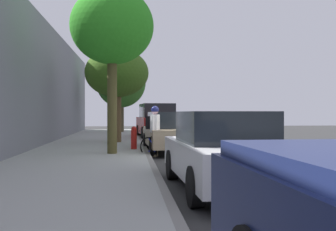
{
  "coord_description": "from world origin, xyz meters",
  "views": [
    {
      "loc": [
        2.15,
        13.25,
        1.5
      ],
      "look_at": [
        0.82,
        -0.46,
        1.4
      ],
      "focal_mm": 43.3,
      "sensor_mm": 36.0,
      "label": 1
    }
  ],
  "objects_px": {
    "parked_suv_red_nearest": "(156,121)",
    "parked_sedan_tan_second": "(171,132)",
    "street_tree_near_cyclist": "(121,82)",
    "fire_hydrant": "(134,138)",
    "street_tree_mid_block": "(117,74)",
    "bicycle_at_curb": "(162,147)",
    "cyclist_with_backpack": "(154,126)",
    "parked_sedan_white_mid": "(223,151)",
    "street_tree_far_end": "(112,27)"
  },
  "relations": [
    {
      "from": "parked_suv_red_nearest",
      "to": "cyclist_with_backpack",
      "type": "xyz_separation_m",
      "value": [
        0.69,
        8.97,
        0.03
      ]
    },
    {
      "from": "fire_hydrant",
      "to": "parked_sedan_white_mid",
      "type": "bearing_deg",
      "value": 102.54
    },
    {
      "from": "bicycle_at_curb",
      "to": "street_tree_near_cyclist",
      "type": "height_order",
      "value": "street_tree_near_cyclist"
    },
    {
      "from": "street_tree_near_cyclist",
      "to": "fire_hydrant",
      "type": "distance_m",
      "value": 13.96
    },
    {
      "from": "parked_sedan_white_mid",
      "to": "cyclist_with_backpack",
      "type": "bearing_deg",
      "value": -80.98
    },
    {
      "from": "parked_suv_red_nearest",
      "to": "street_tree_far_end",
      "type": "distance_m",
      "value": 10.02
    },
    {
      "from": "parked_suv_red_nearest",
      "to": "parked_sedan_tan_second",
      "type": "relative_size",
      "value": 1.08
    },
    {
      "from": "bicycle_at_curb",
      "to": "street_tree_mid_block",
      "type": "distance_m",
      "value": 6.36
    },
    {
      "from": "cyclist_with_backpack",
      "to": "fire_hydrant",
      "type": "distance_m",
      "value": 1.53
    },
    {
      "from": "parked_suv_red_nearest",
      "to": "parked_sedan_white_mid",
      "type": "height_order",
      "value": "parked_suv_red_nearest"
    },
    {
      "from": "parked_suv_red_nearest",
      "to": "bicycle_at_curb",
      "type": "xyz_separation_m",
      "value": [
        0.47,
        9.42,
        -0.66
      ]
    },
    {
      "from": "parked_sedan_white_mid",
      "to": "street_tree_mid_block",
      "type": "xyz_separation_m",
      "value": [
        2.36,
        -11.01,
        2.53
      ]
    },
    {
      "from": "street_tree_mid_block",
      "to": "fire_hydrant",
      "type": "relative_size",
      "value": 5.11
    },
    {
      "from": "parked_sedan_tan_second",
      "to": "street_tree_near_cyclist",
      "type": "height_order",
      "value": "street_tree_near_cyclist"
    },
    {
      "from": "parked_sedan_white_mid",
      "to": "street_tree_mid_block",
      "type": "height_order",
      "value": "street_tree_mid_block"
    },
    {
      "from": "bicycle_at_curb",
      "to": "cyclist_with_backpack",
      "type": "bearing_deg",
      "value": -63.96
    },
    {
      "from": "street_tree_near_cyclist",
      "to": "parked_sedan_tan_second",
      "type": "bearing_deg",
      "value": 98.93
    },
    {
      "from": "fire_hydrant",
      "to": "street_tree_mid_block",
      "type": "bearing_deg",
      "value": -78.7
    },
    {
      "from": "parked_sedan_tan_second",
      "to": "street_tree_far_end",
      "type": "xyz_separation_m",
      "value": [
        2.12,
        1.71,
        3.55
      ]
    },
    {
      "from": "parked_sedan_tan_second",
      "to": "parked_sedan_white_mid",
      "type": "bearing_deg",
      "value": 91.91
    },
    {
      "from": "bicycle_at_curb",
      "to": "street_tree_far_end",
      "type": "xyz_separation_m",
      "value": [
        1.63,
        -0.19,
        3.94
      ]
    },
    {
      "from": "parked_sedan_tan_second",
      "to": "fire_hydrant",
      "type": "distance_m",
      "value": 1.4
    },
    {
      "from": "bicycle_at_curb",
      "to": "cyclist_with_backpack",
      "type": "relative_size",
      "value": 0.83
    },
    {
      "from": "street_tree_mid_block",
      "to": "fire_hydrant",
      "type": "distance_m",
      "value": 4.62
    },
    {
      "from": "bicycle_at_curb",
      "to": "street_tree_mid_block",
      "type": "height_order",
      "value": "street_tree_mid_block"
    },
    {
      "from": "parked_suv_red_nearest",
      "to": "street_tree_mid_block",
      "type": "bearing_deg",
      "value": 62.41
    },
    {
      "from": "parked_suv_red_nearest",
      "to": "street_tree_far_end",
      "type": "height_order",
      "value": "street_tree_far_end"
    },
    {
      "from": "street_tree_far_end",
      "to": "fire_hydrant",
      "type": "height_order",
      "value": "street_tree_far_end"
    },
    {
      "from": "cyclist_with_backpack",
      "to": "street_tree_mid_block",
      "type": "relative_size",
      "value": 0.4
    },
    {
      "from": "bicycle_at_curb",
      "to": "parked_sedan_tan_second",
      "type": "bearing_deg",
      "value": -104.39
    },
    {
      "from": "parked_sedan_white_mid",
      "to": "cyclist_with_backpack",
      "type": "relative_size",
      "value": 2.58
    },
    {
      "from": "parked_sedan_tan_second",
      "to": "parked_sedan_white_mid",
      "type": "height_order",
      "value": "same"
    },
    {
      "from": "street_tree_far_end",
      "to": "parked_sedan_tan_second",
      "type": "bearing_deg",
      "value": -141.03
    },
    {
      "from": "street_tree_far_end",
      "to": "bicycle_at_curb",
      "type": "bearing_deg",
      "value": 173.4
    },
    {
      "from": "parked_suv_red_nearest",
      "to": "street_tree_near_cyclist",
      "type": "distance_m",
      "value": 6.81
    },
    {
      "from": "bicycle_at_curb",
      "to": "street_tree_near_cyclist",
      "type": "distance_m",
      "value": 15.78
    },
    {
      "from": "cyclist_with_backpack",
      "to": "bicycle_at_curb",
      "type": "bearing_deg",
      "value": 116.04
    },
    {
      "from": "cyclist_with_backpack",
      "to": "street_tree_near_cyclist",
      "type": "bearing_deg",
      "value": -84.61
    },
    {
      "from": "bicycle_at_curb",
      "to": "street_tree_mid_block",
      "type": "relative_size",
      "value": 0.33
    },
    {
      "from": "street_tree_mid_block",
      "to": "fire_hydrant",
      "type": "height_order",
      "value": "street_tree_mid_block"
    },
    {
      "from": "parked_sedan_tan_second",
      "to": "parked_sedan_white_mid",
      "type": "distance_m",
      "value": 7.5
    },
    {
      "from": "parked_sedan_white_mid",
      "to": "street_tree_far_end",
      "type": "distance_m",
      "value": 7.19
    },
    {
      "from": "street_tree_mid_block",
      "to": "street_tree_far_end",
      "type": "distance_m",
      "value": 5.32
    },
    {
      "from": "parked_sedan_tan_second",
      "to": "cyclist_with_backpack",
      "type": "distance_m",
      "value": 1.64
    },
    {
      "from": "bicycle_at_curb",
      "to": "street_tree_near_cyclist",
      "type": "bearing_deg",
      "value": -83.95
    },
    {
      "from": "parked_sedan_white_mid",
      "to": "cyclist_with_backpack",
      "type": "height_order",
      "value": "cyclist_with_backpack"
    },
    {
      "from": "street_tree_mid_block",
      "to": "parked_sedan_white_mid",
      "type": "bearing_deg",
      "value": 102.13
    },
    {
      "from": "street_tree_near_cyclist",
      "to": "parked_suv_red_nearest",
      "type": "bearing_deg",
      "value": 109.45
    },
    {
      "from": "cyclist_with_backpack",
      "to": "street_tree_mid_block",
      "type": "xyz_separation_m",
      "value": [
        1.4,
        -4.96,
        2.23
      ]
    },
    {
      "from": "parked_sedan_white_mid",
      "to": "bicycle_at_curb",
      "type": "relative_size",
      "value": 3.12
    }
  ]
}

